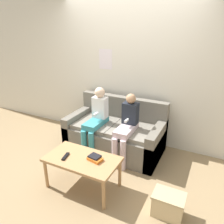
% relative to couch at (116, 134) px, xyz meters
% --- Properties ---
extents(ground_plane, '(10.00, 10.00, 0.00)m').
position_rel_couch_xyz_m(ground_plane, '(0.00, -0.55, -0.30)').
color(ground_plane, '#937A56').
extents(wall_back, '(8.00, 0.06, 2.60)m').
position_rel_couch_xyz_m(wall_back, '(-0.00, 0.52, 1.00)').
color(wall_back, silver).
rests_on(wall_back, ground_plane).
extents(couch, '(1.63, 0.86, 0.89)m').
position_rel_couch_xyz_m(couch, '(0.00, 0.00, 0.00)').
color(couch, '#6B665B').
rests_on(couch, ground_plane).
extents(coffee_table, '(0.97, 0.54, 0.46)m').
position_rel_couch_xyz_m(coffee_table, '(0.04, -1.09, 0.11)').
color(coffee_table, '#AD7F51').
rests_on(coffee_table, ground_plane).
extents(person_left, '(0.24, 0.58, 1.12)m').
position_rel_couch_xyz_m(person_left, '(-0.26, -0.20, 0.34)').
color(person_left, teal).
rests_on(person_left, ground_plane).
extents(person_right, '(0.24, 0.58, 1.09)m').
position_rel_couch_xyz_m(person_right, '(0.29, -0.21, 0.31)').
color(person_right, silver).
rests_on(person_right, ground_plane).
extents(tv_remote, '(0.08, 0.17, 0.02)m').
position_rel_couch_xyz_m(tv_remote, '(-0.17, -1.16, 0.17)').
color(tv_remote, black).
rests_on(tv_remote, coffee_table).
extents(book_stack, '(0.21, 0.16, 0.06)m').
position_rel_couch_xyz_m(book_stack, '(0.21, -1.05, 0.19)').
color(book_stack, orange).
rests_on(book_stack, coffee_table).
extents(storage_box, '(0.36, 0.26, 0.29)m').
position_rel_couch_xyz_m(storage_box, '(1.19, -1.05, -0.15)').
color(storage_box, '#CCB284').
rests_on(storage_box, ground_plane).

